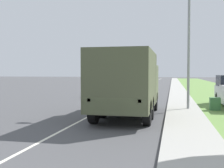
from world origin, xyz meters
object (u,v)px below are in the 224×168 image
Objects in this scene: lamp_post at (185,28)px; military_truck at (128,82)px; car_nearest_ahead at (108,88)px; car_second_ahead at (127,83)px.

military_truck is at bearing -133.86° from lamp_post.
military_truck reaches higher than car_nearest_ahead.
car_nearest_ahead is 10.74m from lamp_post.
car_second_ahead is at bearing 99.23° from military_truck.
lamp_post is at bearing 46.14° from military_truck.
car_second_ahead is (-3.77, 23.21, -0.97)m from military_truck.
military_truck is 1.48× the size of car_second_ahead.
car_second_ahead is at bearing 107.64° from lamp_post.
car_second_ahead is 21.73m from lamp_post.
military_truck is 11.34m from car_nearest_ahead.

